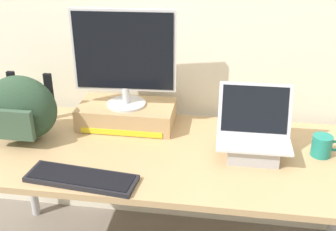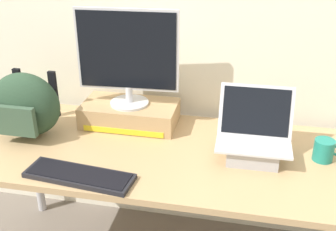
{
  "view_description": "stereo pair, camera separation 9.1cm",
  "coord_description": "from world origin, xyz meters",
  "px_view_note": "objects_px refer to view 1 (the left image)",
  "views": [
    {
      "loc": [
        0.25,
        -1.65,
        1.73
      ],
      "look_at": [
        0.0,
        0.0,
        0.91
      ],
      "focal_mm": 45.09,
      "sensor_mm": 36.0,
      "label": 1
    },
    {
      "loc": [
        0.34,
        -1.64,
        1.73
      ],
      "look_at": [
        0.0,
        0.0,
        0.91
      ],
      "focal_mm": 45.09,
      "sensor_mm": 36.0,
      "label": 2
    }
  ],
  "objects_px": {
    "open_laptop": "(253,142)",
    "messenger_backpack": "(22,108)",
    "external_keyboard": "(81,178)",
    "plush_toy": "(31,103)",
    "desktop_monitor": "(124,57)",
    "coffee_mug": "(322,146)",
    "toner_box_yellow": "(127,115)"
  },
  "relations": [
    {
      "from": "open_laptop",
      "to": "external_keyboard",
      "type": "height_order",
      "value": "open_laptop"
    },
    {
      "from": "open_laptop",
      "to": "external_keyboard",
      "type": "relative_size",
      "value": 0.7
    },
    {
      "from": "desktop_monitor",
      "to": "open_laptop",
      "type": "bearing_deg",
      "value": -21.5
    },
    {
      "from": "desktop_monitor",
      "to": "messenger_backpack",
      "type": "xyz_separation_m",
      "value": [
        -0.45,
        -0.21,
        -0.2
      ]
    },
    {
      "from": "toner_box_yellow",
      "to": "external_keyboard",
      "type": "xyz_separation_m",
      "value": [
        -0.07,
        -0.52,
        -0.04
      ]
    },
    {
      "from": "toner_box_yellow",
      "to": "coffee_mug",
      "type": "height_order",
      "value": "toner_box_yellow"
    },
    {
      "from": "coffee_mug",
      "to": "desktop_monitor",
      "type": "bearing_deg",
      "value": 169.93
    },
    {
      "from": "external_keyboard",
      "to": "desktop_monitor",
      "type": "bearing_deg",
      "value": 88.3
    },
    {
      "from": "desktop_monitor",
      "to": "coffee_mug",
      "type": "height_order",
      "value": "desktop_monitor"
    },
    {
      "from": "open_laptop",
      "to": "external_keyboard",
      "type": "distance_m",
      "value": 0.76
    },
    {
      "from": "desktop_monitor",
      "to": "coffee_mug",
      "type": "relative_size",
      "value": 3.83
    },
    {
      "from": "toner_box_yellow",
      "to": "messenger_backpack",
      "type": "bearing_deg",
      "value": -155.04
    },
    {
      "from": "external_keyboard",
      "to": "plush_toy",
      "type": "bearing_deg",
      "value": 134.9
    },
    {
      "from": "external_keyboard",
      "to": "open_laptop",
      "type": "bearing_deg",
      "value": 29.95
    },
    {
      "from": "coffee_mug",
      "to": "toner_box_yellow",
      "type": "bearing_deg",
      "value": 169.86
    },
    {
      "from": "desktop_monitor",
      "to": "messenger_backpack",
      "type": "bearing_deg",
      "value": -158.55
    },
    {
      "from": "external_keyboard",
      "to": "messenger_backpack",
      "type": "bearing_deg",
      "value": 147.21
    },
    {
      "from": "desktop_monitor",
      "to": "open_laptop",
      "type": "relative_size",
      "value": 1.53
    },
    {
      "from": "plush_toy",
      "to": "external_keyboard",
      "type": "bearing_deg",
      "value": -50.92
    },
    {
      "from": "open_laptop",
      "to": "plush_toy",
      "type": "xyz_separation_m",
      "value": [
        -1.19,
        0.3,
        -0.02
      ]
    },
    {
      "from": "messenger_backpack",
      "to": "external_keyboard",
      "type": "bearing_deg",
      "value": -38.31
    },
    {
      "from": "external_keyboard",
      "to": "coffee_mug",
      "type": "relative_size",
      "value": 3.6
    },
    {
      "from": "messenger_backpack",
      "to": "plush_toy",
      "type": "bearing_deg",
      "value": 110.25
    },
    {
      "from": "toner_box_yellow",
      "to": "messenger_backpack",
      "type": "relative_size",
      "value": 1.4
    },
    {
      "from": "open_laptop",
      "to": "messenger_backpack",
      "type": "height_order",
      "value": "messenger_backpack"
    },
    {
      "from": "open_laptop",
      "to": "plush_toy",
      "type": "distance_m",
      "value": 1.23
    },
    {
      "from": "desktop_monitor",
      "to": "coffee_mug",
      "type": "bearing_deg",
      "value": -13.45
    },
    {
      "from": "external_keyboard",
      "to": "plush_toy",
      "type": "height_order",
      "value": "plush_toy"
    },
    {
      "from": "messenger_backpack",
      "to": "plush_toy",
      "type": "xyz_separation_m",
      "value": [
        -0.11,
        0.3,
        -0.11
      ]
    },
    {
      "from": "toner_box_yellow",
      "to": "messenger_backpack",
      "type": "xyz_separation_m",
      "value": [
        -0.45,
        -0.21,
        0.1
      ]
    },
    {
      "from": "external_keyboard",
      "to": "coffee_mug",
      "type": "xyz_separation_m",
      "value": [
        1.0,
        0.35,
        0.04
      ]
    },
    {
      "from": "open_laptop",
      "to": "coffee_mug",
      "type": "bearing_deg",
      "value": 6.4
    }
  ]
}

